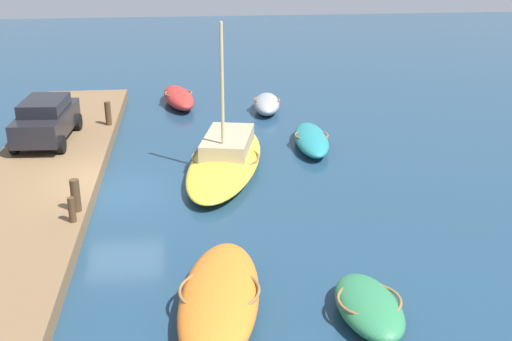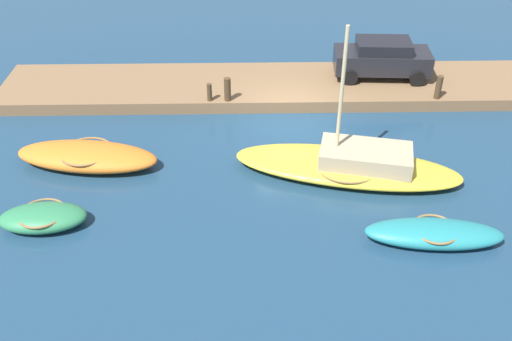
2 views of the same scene
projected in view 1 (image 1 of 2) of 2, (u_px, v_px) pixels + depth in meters
name	position (u px, v px, depth m)	size (l,w,h in m)	color
ground_plane	(120.00, 192.00, 20.11)	(84.00, 84.00, 0.00)	navy
dock_platform	(37.00, 188.00, 19.77)	(23.50, 3.76, 0.48)	brown
sailboat_yellow	(226.00, 157.00, 21.95)	(7.84, 3.90, 5.14)	gold
rowboat_grey	(267.00, 104.00, 28.70)	(3.14, 1.52, 0.73)	#939399
motorboat_orange	(220.00, 297.00, 13.70)	(5.07, 2.41, 0.74)	orange
rowboat_red	(179.00, 97.00, 29.63)	(4.04, 1.95, 0.78)	#B72D28
dinghy_green	(369.00, 306.00, 13.48)	(2.62, 1.47, 0.63)	#2D7A4C
rowboat_teal	(311.00, 139.00, 24.06)	(4.01, 1.51, 0.62)	teal
mooring_post_west	(108.00, 113.00, 25.11)	(0.24, 0.24, 0.95)	#47331E
mooring_post_mid_west	(76.00, 195.00, 17.47)	(0.26, 0.26, 0.94)	#47331E
mooring_post_mid_east	(72.00, 210.00, 16.85)	(0.19, 0.19, 0.70)	#47331E
parked_car	(46.00, 119.00, 23.05)	(4.01, 2.04, 1.60)	black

